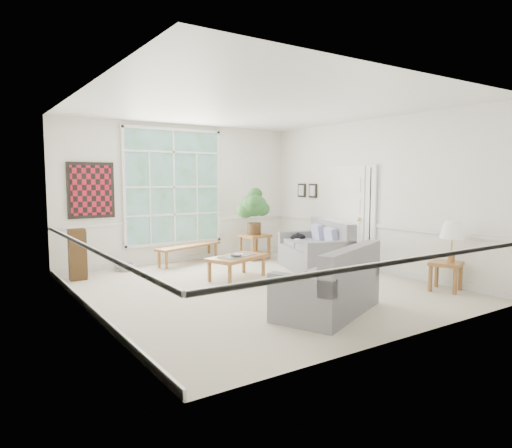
# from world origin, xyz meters

# --- Properties ---
(floor) EXTENTS (5.50, 6.00, 0.01)m
(floor) POSITION_xyz_m (0.00, 0.00, -0.01)
(floor) COLOR #BFB5A2
(floor) RESTS_ON ground
(ceiling) EXTENTS (5.50, 6.00, 0.02)m
(ceiling) POSITION_xyz_m (0.00, 0.00, 3.00)
(ceiling) COLOR white
(ceiling) RESTS_ON ground
(wall_back) EXTENTS (5.50, 0.02, 3.00)m
(wall_back) POSITION_xyz_m (0.00, 3.00, 1.50)
(wall_back) COLOR white
(wall_back) RESTS_ON ground
(wall_front) EXTENTS (5.50, 0.02, 3.00)m
(wall_front) POSITION_xyz_m (0.00, -3.00, 1.50)
(wall_front) COLOR white
(wall_front) RESTS_ON ground
(wall_left) EXTENTS (0.02, 6.00, 3.00)m
(wall_left) POSITION_xyz_m (-2.75, 0.00, 1.50)
(wall_left) COLOR white
(wall_left) RESTS_ON ground
(wall_right) EXTENTS (0.02, 6.00, 3.00)m
(wall_right) POSITION_xyz_m (2.75, 0.00, 1.50)
(wall_right) COLOR white
(wall_right) RESTS_ON ground
(window_back) EXTENTS (2.30, 0.08, 2.40)m
(window_back) POSITION_xyz_m (-0.20, 2.96, 1.65)
(window_back) COLOR white
(window_back) RESTS_ON wall_back
(entry_door) EXTENTS (0.08, 0.90, 2.10)m
(entry_door) POSITION_xyz_m (2.71, 0.60, 1.05)
(entry_door) COLOR white
(entry_door) RESTS_ON floor
(door_sidelight) EXTENTS (0.08, 0.26, 1.90)m
(door_sidelight) POSITION_xyz_m (2.71, -0.03, 1.15)
(door_sidelight) COLOR white
(door_sidelight) RESTS_ON wall_right
(wall_art) EXTENTS (0.90, 0.06, 1.10)m
(wall_art) POSITION_xyz_m (-1.95, 2.95, 1.60)
(wall_art) COLOR #5A101A
(wall_art) RESTS_ON wall_back
(wall_frame_near) EXTENTS (0.04, 0.26, 0.32)m
(wall_frame_near) POSITION_xyz_m (2.71, 1.75, 1.55)
(wall_frame_near) COLOR black
(wall_frame_near) RESTS_ON wall_right
(wall_frame_far) EXTENTS (0.04, 0.26, 0.32)m
(wall_frame_far) POSITION_xyz_m (2.71, 2.15, 1.55)
(wall_frame_far) COLOR black
(wall_frame_far) RESTS_ON wall_right
(loveseat_right) EXTENTS (1.52, 2.05, 1.00)m
(loveseat_right) POSITION_xyz_m (1.73, 0.55, 0.50)
(loveseat_right) COLOR slate
(loveseat_right) RESTS_ON floor
(loveseat_front) EXTENTS (1.93, 1.49, 0.93)m
(loveseat_front) POSITION_xyz_m (-0.03, -1.75, 0.46)
(loveseat_front) COLOR slate
(loveseat_front) RESTS_ON floor
(coffee_table) EXTENTS (1.27, 0.95, 0.42)m
(coffee_table) POSITION_xyz_m (0.05, 0.74, 0.21)
(coffee_table) COLOR #915D2E
(coffee_table) RESTS_ON floor
(pewter_bowl) EXTENTS (0.41, 0.41, 0.07)m
(pewter_bowl) POSITION_xyz_m (-0.02, 0.67, 0.46)
(pewter_bowl) COLOR #949499
(pewter_bowl) RESTS_ON coffee_table
(window_bench) EXTENTS (1.69, 0.85, 0.39)m
(window_bench) POSITION_xyz_m (-0.01, 2.65, 0.20)
(window_bench) COLOR #915D2E
(window_bench) RESTS_ON floor
(end_table) EXTENTS (0.61, 0.61, 0.57)m
(end_table) POSITION_xyz_m (1.44, 2.26, 0.29)
(end_table) COLOR #915D2E
(end_table) RESTS_ON floor
(houseplant) EXTENTS (0.78, 0.78, 1.07)m
(houseplant) POSITION_xyz_m (1.40, 2.22, 1.11)
(houseplant) COLOR #285926
(houseplant) RESTS_ON end_table
(side_table) EXTENTS (0.60, 0.60, 0.48)m
(side_table) POSITION_xyz_m (2.40, -1.93, 0.24)
(side_table) COLOR #915D2E
(side_table) RESTS_ON floor
(table_lamp) EXTENTS (0.41, 0.41, 0.68)m
(table_lamp) POSITION_xyz_m (2.44, -1.99, 0.82)
(table_lamp) COLOR white
(table_lamp) RESTS_ON side_table
(pet_bed) EXTENTS (0.52, 0.52, 0.13)m
(pet_bed) POSITION_xyz_m (-1.41, 2.65, 0.06)
(pet_bed) COLOR gray
(pet_bed) RESTS_ON floor
(floor_speaker) EXTENTS (0.30, 0.24, 0.93)m
(floor_speaker) POSITION_xyz_m (-2.40, 2.27, 0.46)
(floor_speaker) COLOR #3B2612
(floor_speaker) RESTS_ON floor
(cat) EXTENTS (0.38, 0.27, 0.17)m
(cat) POSITION_xyz_m (1.84, 1.20, 0.59)
(cat) COLOR black
(cat) RESTS_ON loveseat_right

